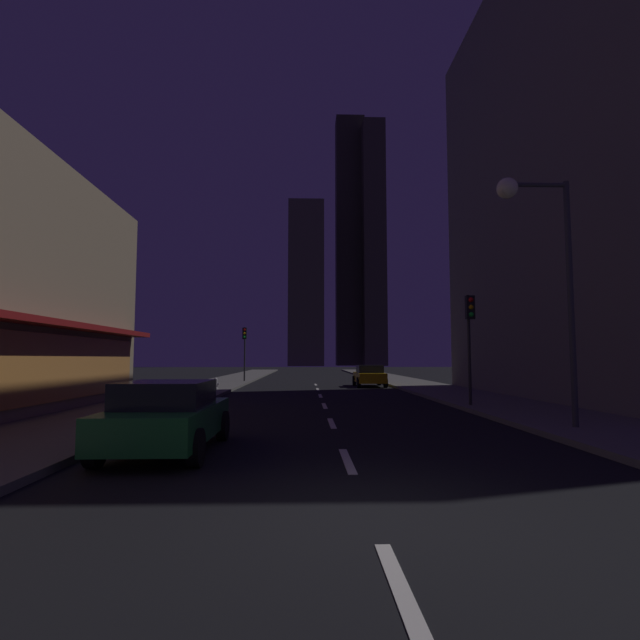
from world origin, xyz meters
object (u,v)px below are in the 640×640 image
(car_parked_near, at_px, (168,416))
(traffic_light_far_left, at_px, (245,342))
(fire_hydrant_far_left, at_px, (216,384))
(traffic_light_near_right, at_px, (470,325))
(car_parked_far, at_px, (369,376))
(street_lamp_right, at_px, (538,239))

(car_parked_near, bearing_deg, traffic_light_far_left, 93.92)
(fire_hydrant_far_left, xyz_separation_m, traffic_light_near_right, (11.40, -9.83, 2.74))
(car_parked_far, distance_m, street_lamp_right, 21.00)
(fire_hydrant_far_left, bearing_deg, car_parked_near, -82.69)
(traffic_light_near_right, xyz_separation_m, traffic_light_far_left, (-11.00, 19.67, 0.00))
(car_parked_far, height_order, traffic_light_near_right, traffic_light_near_right)
(traffic_light_near_right, bearing_deg, street_lamp_right, -91.19)
(traffic_light_near_right, distance_m, traffic_light_far_left, 22.54)
(car_parked_far, height_order, fire_hydrant_far_left, car_parked_far)
(car_parked_near, height_order, traffic_light_near_right, traffic_light_near_right)
(fire_hydrant_far_left, height_order, street_lamp_right, street_lamp_right)
(car_parked_near, relative_size, car_parked_far, 1.00)
(traffic_light_near_right, bearing_deg, car_parked_near, -138.36)
(car_parked_far, distance_m, traffic_light_far_left, 10.65)
(traffic_light_near_right, bearing_deg, car_parked_far, 97.36)
(fire_hydrant_far_left, height_order, traffic_light_near_right, traffic_light_near_right)
(car_parked_near, xyz_separation_m, traffic_light_far_left, (-1.90, 27.76, 2.45))
(car_parked_near, xyz_separation_m, fire_hydrant_far_left, (-2.30, 17.92, -0.29))
(car_parked_far, bearing_deg, traffic_light_far_left, 151.39)
(car_parked_far, relative_size, traffic_light_far_left, 1.01)
(traffic_light_near_right, xyz_separation_m, street_lamp_right, (-0.12, -5.77, 1.87))
(car_parked_far, xyz_separation_m, street_lamp_right, (1.78, -20.48, 4.33))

